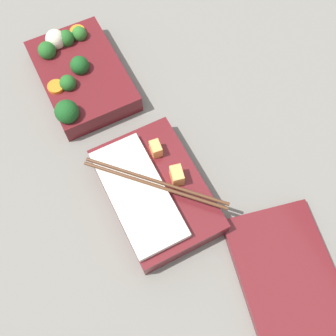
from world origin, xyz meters
TOP-DOWN VIEW (x-y plane):
  - ground_plane at (0.00, 0.00)m, footprint 3.00×3.00m
  - bento_tray_vegetable at (-0.13, -0.03)m, footprint 0.21×0.14m
  - bento_tray_rice at (0.13, -0.01)m, footprint 0.21×0.16m
  - bento_lid at (0.33, 0.10)m, footprint 0.23×0.18m

SIDE VIEW (x-z plane):
  - ground_plane at x=0.00m, z-range 0.00..0.00m
  - bento_lid at x=0.33m, z-range 0.00..0.01m
  - bento_tray_rice at x=0.13m, z-range -0.01..0.05m
  - bento_tray_vegetable at x=-0.13m, z-range -0.01..0.06m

